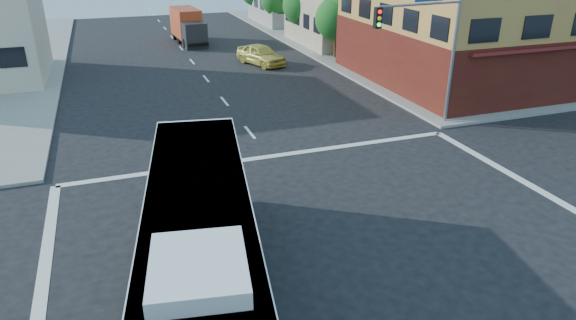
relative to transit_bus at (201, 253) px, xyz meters
name	(u,v)px	position (x,y,z in m)	size (l,w,h in m)	color
ground	(360,267)	(5.04, 0.34, -1.88)	(120.00, 120.00, 0.00)	black
sidewalk_ne	(499,30)	(40.04, 35.34, -1.80)	(50.00, 50.00, 0.15)	gray
signal_mast_ne	(430,36)	(14.11, 10.96, 3.10)	(7.91, 1.13, 8.07)	gray
street_tree_a	(338,16)	(16.94, 28.26, 1.71)	(3.60, 3.60, 5.53)	#392814
street_tree_b	(303,3)	(16.94, 36.26, 1.88)	(3.80, 3.80, 5.79)	#392814
transit_bus	(201,253)	(0.00, 0.00, 0.00)	(4.90, 13.24, 3.84)	black
box_truck	(188,27)	(6.19, 39.55, -0.31)	(2.53, 7.28, 3.23)	#242428
parked_car	(261,55)	(10.21, 28.35, -1.05)	(1.96, 4.86, 1.66)	gold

